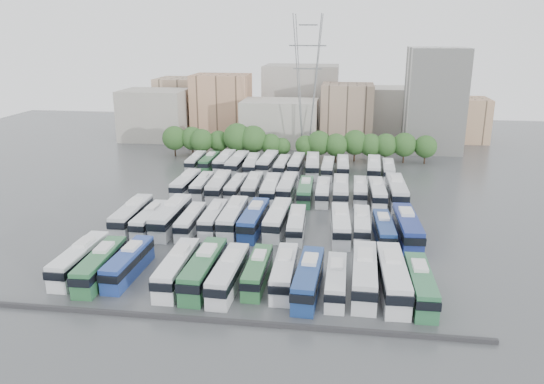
# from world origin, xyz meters

# --- Properties ---
(ground) EXTENTS (220.00, 220.00, 0.00)m
(ground) POSITION_xyz_m (0.00, 0.00, 0.00)
(ground) COLOR #424447
(ground) RESTS_ON ground
(parapet) EXTENTS (56.00, 0.50, 0.50)m
(parapet) POSITION_xyz_m (0.00, -33.00, 0.25)
(parapet) COLOR #2D2D30
(parapet) RESTS_ON ground
(tree_line) EXTENTS (66.12, 7.73, 8.67)m
(tree_line) POSITION_xyz_m (-1.62, 42.09, 4.44)
(tree_line) COLOR black
(tree_line) RESTS_ON ground
(city_buildings) EXTENTS (102.00, 35.00, 20.00)m
(city_buildings) POSITION_xyz_m (-7.46, 71.86, 7.87)
(city_buildings) COLOR #9E998E
(city_buildings) RESTS_ON ground
(apartment_tower) EXTENTS (14.00, 14.00, 26.00)m
(apartment_tower) POSITION_xyz_m (34.00, 58.00, 13.00)
(apartment_tower) COLOR silver
(apartment_tower) RESTS_ON ground
(electricity_pylon) EXTENTS (9.00, 6.91, 33.83)m
(electricity_pylon) POSITION_xyz_m (2.00, 50.00, 18.66)
(electricity_pylon) COLOR slate
(electricity_pylon) RESTS_ON ground
(bus_r0_s0) EXTENTS (2.78, 12.39, 3.88)m
(bus_r0_s0) POSITION_xyz_m (-21.55, -23.39, 1.91)
(bus_r0_s0) COLOR silver
(bus_r0_s0) RESTS_ON ground
(bus_r0_s1) EXTENTS (3.18, 12.32, 3.84)m
(bus_r0_s1) POSITION_xyz_m (-18.17, -24.60, 1.88)
(bus_r0_s1) COLOR #2C683C
(bus_r0_s1) RESTS_ON ground
(bus_r0_s2) EXTENTS (2.78, 11.82, 3.70)m
(bus_r0_s2) POSITION_xyz_m (-14.98, -23.36, 1.81)
(bus_r0_s2) COLOR navy
(bus_r0_s2) RESTS_ON ground
(bus_r0_s4) EXTENTS (2.88, 12.55, 3.93)m
(bus_r0_s4) POSITION_xyz_m (-8.21, -24.26, 1.93)
(bus_r0_s4) COLOR silver
(bus_r0_s4) RESTS_ON ground
(bus_r0_s5) EXTENTS (3.09, 13.12, 4.10)m
(bus_r0_s5) POSITION_xyz_m (-4.81, -24.19, 2.01)
(bus_r0_s5) COLOR #2B643B
(bus_r0_s5) RESTS_ON ground
(bus_r0_s6) EXTENTS (3.06, 12.42, 3.87)m
(bus_r0_s6) POSITION_xyz_m (-1.55, -24.88, 1.90)
(bus_r0_s6) COLOR silver
(bus_r0_s6) RESTS_ON ground
(bus_r0_s7) EXTENTS (2.43, 10.95, 3.43)m
(bus_r0_s7) POSITION_xyz_m (1.75, -23.14, 1.69)
(bus_r0_s7) COLOR #2C6738
(bus_r0_s7) RESTS_ON ground
(bus_r0_s8) EXTENTS (2.71, 11.75, 3.68)m
(bus_r0_s8) POSITION_xyz_m (5.13, -23.22, 1.80)
(bus_r0_s8) COLOR silver
(bus_r0_s8) RESTS_ON ground
(bus_r0_s9) EXTENTS (3.28, 12.57, 3.91)m
(bus_r0_s9) POSITION_xyz_m (8.19, -24.76, 1.92)
(bus_r0_s9) COLOR navy
(bus_r0_s9) RESTS_ON ground
(bus_r0_s10) EXTENTS (2.48, 10.96, 3.43)m
(bus_r0_s10) POSITION_xyz_m (11.48, -24.43, 1.69)
(bus_r0_s10) COLOR silver
(bus_r0_s10) RESTS_ON ground
(bus_r0_s11) EXTENTS (3.28, 13.48, 4.21)m
(bus_r0_s11) POSITION_xyz_m (14.84, -23.10, 2.07)
(bus_r0_s11) COLOR silver
(bus_r0_s11) RESTS_ON ground
(bus_r0_s12) EXTENTS (3.42, 13.79, 4.30)m
(bus_r0_s12) POSITION_xyz_m (18.16, -23.48, 2.11)
(bus_r0_s12) COLOR silver
(bus_r0_s12) RESTS_ON ground
(bus_r0_s13) EXTENTS (2.83, 12.17, 3.80)m
(bus_r0_s13) POSITION_xyz_m (21.26, -24.47, 1.87)
(bus_r0_s13) COLOR #2E6C44
(bus_r0_s13) RESTS_ON ground
(bus_r1_s0) EXTENTS (3.01, 12.81, 4.01)m
(bus_r1_s0) POSITION_xyz_m (-21.43, -6.38, 1.97)
(bus_r1_s0) COLOR silver
(bus_r1_s0) RESTS_ON ground
(bus_r1_s1) EXTENTS (2.63, 11.38, 3.56)m
(bus_r1_s1) POSITION_xyz_m (-18.07, -7.25, 1.75)
(bus_r1_s1) COLOR silver
(bus_r1_s1) RESTS_ON ground
(bus_r1_s2) EXTENTS (3.10, 13.47, 4.22)m
(bus_r1_s2) POSITION_xyz_m (-14.97, -6.27, 2.07)
(bus_r1_s2) COLOR silver
(bus_r1_s2) RESTS_ON ground
(bus_r1_s3) EXTENTS (2.55, 11.09, 3.47)m
(bus_r1_s3) POSITION_xyz_m (-11.54, -7.02, 1.70)
(bus_r1_s3) COLOR silver
(bus_r1_s3) RESTS_ON ground
(bus_r1_s4) EXTENTS (2.70, 11.52, 3.60)m
(bus_r1_s4) POSITION_xyz_m (-8.26, -5.52, 1.77)
(bus_r1_s4) COLOR silver
(bus_r1_s4) RESTS_ON ground
(bus_r1_s5) EXTENTS (2.91, 12.81, 4.01)m
(bus_r1_s5) POSITION_xyz_m (-5.16, -5.20, 1.97)
(bus_r1_s5) COLOR silver
(bus_r1_s5) RESTS_ON ground
(bus_r1_s6) EXTENTS (3.23, 12.73, 3.97)m
(bus_r1_s6) POSITION_xyz_m (-1.77, -5.50, 1.95)
(bus_r1_s6) COLOR navy
(bus_r1_s6) RESTS_ON ground
(bus_r1_s7) EXTENTS (3.20, 12.62, 3.93)m
(bus_r1_s7) POSITION_xyz_m (1.86, -4.72, 1.93)
(bus_r1_s7) COLOR silver
(bus_r1_s7) RESTS_ON ground
(bus_r1_s8) EXTENTS (2.81, 11.26, 3.51)m
(bus_r1_s8) POSITION_xyz_m (4.98, -6.18, 1.72)
(bus_r1_s8) COLOR silver
(bus_r1_s8) RESTS_ON ground
(bus_r1_s10) EXTENTS (3.26, 12.44, 3.87)m
(bus_r1_s10) POSITION_xyz_m (11.70, -5.87, 1.90)
(bus_r1_s10) COLOR silver
(bus_r1_s10) RESTS_ON ground
(bus_r1_s11) EXTENTS (2.59, 11.36, 3.56)m
(bus_r1_s11) POSITION_xyz_m (14.91, -5.21, 1.75)
(bus_r1_s11) COLOR silver
(bus_r1_s11) RESTS_ON ground
(bus_r1_s12) EXTENTS (3.08, 11.54, 3.58)m
(bus_r1_s12) POSITION_xyz_m (18.14, -6.94, 1.76)
(bus_r1_s12) COLOR navy
(bus_r1_s12) RESTS_ON ground
(bus_r1_s13) EXTENTS (3.63, 13.82, 4.30)m
(bus_r1_s13) POSITION_xyz_m (21.56, -6.46, 2.11)
(bus_r1_s13) COLOR navy
(bus_r1_s13) RESTS_ON ground
(bus_r2_s1) EXTENTS (2.85, 12.21, 3.82)m
(bus_r2_s1) POSITION_xyz_m (-18.15, 12.33, 1.87)
(bus_r2_s1) COLOR silver
(bus_r2_s1) RESTS_ON ground
(bus_r2_s2) EXTENTS (2.66, 11.05, 3.45)m
(bus_r2_s2) POSITION_xyz_m (-14.95, 12.46, 1.69)
(bus_r2_s2) COLOR silver
(bus_r2_s2) RESTS_ON ground
(bus_r2_s3) EXTENTS (3.23, 12.74, 3.97)m
(bus_r2_s3) POSITION_xyz_m (-11.50, 11.51, 1.95)
(bus_r2_s3) COLOR silver
(bus_r2_s3) RESTS_ON ground
(bus_r2_s4) EXTENTS (2.62, 10.91, 3.41)m
(bus_r2_s4) POSITION_xyz_m (-8.27, 12.17, 1.67)
(bus_r2_s4) COLOR silver
(bus_r2_s4) RESTS_ON ground
(bus_r2_s5) EXTENTS (2.98, 12.13, 3.78)m
(bus_r2_s5) POSITION_xyz_m (-5.08, 12.07, 1.86)
(bus_r2_s5) COLOR silver
(bus_r2_s5) RESTS_ON ground
(bus_r2_s6) EXTENTS (3.04, 12.50, 3.90)m
(bus_r2_s6) POSITION_xyz_m (-1.50, 11.06, 1.91)
(bus_r2_s6) COLOR silver
(bus_r2_s6) RESTS_ON ground
(bus_r2_s7) EXTENTS (2.87, 12.23, 3.82)m
(bus_r2_s7) POSITION_xyz_m (1.47, 12.72, 1.88)
(bus_r2_s7) COLOR silver
(bus_r2_s7) RESTS_ON ground
(bus_r2_s8) EXTENTS (2.70, 11.56, 3.62)m
(bus_r2_s8) POSITION_xyz_m (4.99, 11.07, 1.78)
(bus_r2_s8) COLOR #2D6940
(bus_r2_s8) RESTS_ON ground
(bus_r2_s9) EXTENTS (2.55, 11.15, 3.49)m
(bus_r2_s9) POSITION_xyz_m (8.19, 11.43, 1.71)
(bus_r2_s9) COLOR silver
(bus_r2_s9) RESTS_ON ground
(bus_r2_s10) EXTENTS (2.94, 12.64, 3.95)m
(bus_r2_s10) POSITION_xyz_m (11.42, 11.76, 1.94)
(bus_r2_s10) COLOR silver
(bus_r2_s10) RESTS_ON ground
(bus_r2_s11) EXTENTS (2.58, 11.29, 3.53)m
(bus_r2_s11) POSITION_xyz_m (14.99, 12.88, 1.73)
(bus_r2_s11) COLOR silver
(bus_r2_s11) RESTS_ON ground
(bus_r2_s12) EXTENTS (2.98, 12.15, 3.79)m
(bus_r2_s12) POSITION_xyz_m (18.07, 11.46, 1.86)
(bus_r2_s12) COLOR silver
(bus_r2_s12) RESTS_ON ground
(bus_r2_s13) EXTENTS (3.30, 13.75, 4.29)m
(bus_r2_s13) POSITION_xyz_m (21.54, 12.31, 2.11)
(bus_r2_s13) COLOR silver
(bus_r2_s13) RESTS_ON ground
(bus_r3_s0) EXTENTS (2.47, 10.82, 3.39)m
(bus_r3_s0) POSITION_xyz_m (-21.48, 30.91, 1.66)
(bus_r3_s0) COLOR silver
(bus_r3_s0) RESTS_ON ground
(bus_r3_s1) EXTENTS (2.48, 10.94, 3.43)m
(bus_r3_s1) POSITION_xyz_m (-18.25, 30.87, 1.68)
(bus_r3_s1) COLOR #2A6339
(bus_r3_s1) RESTS_ON ground
(bus_r3_s2) EXTENTS (2.70, 12.36, 3.88)m
(bus_r3_s2) POSITION_xyz_m (-14.70, 30.62, 1.90)
(bus_r3_s2) COLOR silver
(bus_r3_s2) RESTS_ON ground
(bus_r3_s3) EXTENTS (3.18, 12.69, 3.96)m
(bus_r3_s3) POSITION_xyz_m (-11.52, 29.27, 1.94)
(bus_r3_s3) COLOR silver
(bus_r3_s3) RESTS_ON ground
(bus_r3_s4) EXTENTS (3.18, 11.91, 3.70)m
(bus_r3_s4) POSITION_xyz_m (-8.25, 29.04, 1.82)
(bus_r3_s4) COLOR silver
(bus_r3_s4) RESTS_ON ground
(bus_r3_s5) EXTENTS (3.38, 12.70, 3.95)m
(bus_r3_s5) POSITION_xyz_m (-5.02, 30.84, 1.94)
(bus_r3_s5) COLOR white
(bus_r3_s5) RESTS_ON ground
(bus_r3_s6) EXTENTS (2.66, 11.00, 3.43)m
(bus_r3_s6) POSITION_xyz_m (-1.60, 29.61, 1.69)
(bus_r3_s6) COLOR silver
(bus_r3_s6) RESTS_ON ground
(bus_r3_s7) EXTENTS (2.94, 11.86, 3.70)m
(bus_r3_s7) POSITION_xyz_m (1.46, 30.80, 1.81)
(bus_r3_s7) COLOR silver
(bus_r3_s7) RESTS_ON ground
(bus_r3_s8) EXTENTS (3.45, 13.02, 4.05)m
(bus_r3_s8) POSITION_xyz_m (5.08, 29.79, 1.99)
(bus_r3_s8) COLOR silver
(bus_r3_s8) RESTS_ON ground
(bus_r3_s9) EXTENTS (2.59, 11.23, 3.51)m
(bus_r3_s9) POSITION_xyz_m (8.43, 28.91, 1.72)
(bus_r3_s9) COLOR silver
(bus_r3_s9) RESTS_ON ground
(bus_r3_s10) EXTENTS (2.72, 11.52, 3.60)m
(bus_r3_s10) POSITION_xyz_m (11.60, 30.46, 1.77)
(bus_r3_s10) COLOR silver
(bus_r3_s10) RESTS_ON ground
(bus_r3_s12) EXTENTS (3.28, 12.63, 3.93)m
(bus_r3_s12) POSITION_xyz_m (18.17, 29.32, 1.93)
(bus_r3_s12) COLOR silver
(bus_r3_s12) RESTS_ON ground
(bus_r3_s13) EXTENTS (2.76, 11.13, 3.47)m
(bus_r3_s13) POSITION_xyz_m (21.23, 29.04, 1.70)
(bus_r3_s13) COLOR silver
(bus_r3_s13) RESTS_ON ground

